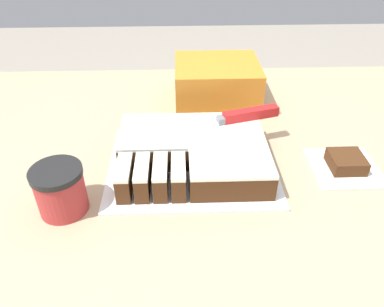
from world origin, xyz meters
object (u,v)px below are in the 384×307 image
object	(u,v)px
cake	(194,152)
coffee_cup	(60,190)
cake_board	(192,166)
knife	(241,116)
brownie	(346,162)
storage_box	(217,84)

from	to	relation	value
cake	coffee_cup	world-z (taller)	coffee_cup
cake_board	knife	bearing A→B (deg)	37.01
cake_board	coffee_cup	size ratio (longest dim) A/B	3.78
cake	coffee_cup	size ratio (longest dim) A/B	3.30
cake_board	knife	world-z (taller)	knife
brownie	storage_box	xyz separation A→B (m)	(-0.24, 0.30, 0.04)
knife	coffee_cup	bearing A→B (deg)	14.38
coffee_cup	cake	bearing A→B (deg)	26.43
coffee_cup	brownie	distance (m)	0.56
cake_board	storage_box	distance (m)	0.30
cake_board	brownie	bearing A→B (deg)	-3.54
knife	storage_box	distance (m)	0.20
cake_board	storage_box	size ratio (longest dim) A/B	1.60
cake_board	knife	distance (m)	0.15
cake	storage_box	world-z (taller)	storage_box
cake	knife	xyz separation A→B (m)	(0.10, 0.08, 0.04)
storage_box	knife	bearing A→B (deg)	-80.41
cake_board	knife	size ratio (longest dim) A/B	1.18
cake	brownie	world-z (taller)	cake
brownie	storage_box	world-z (taller)	storage_box
coffee_cup	storage_box	world-z (taller)	storage_box
cake_board	storage_box	xyz separation A→B (m)	(0.07, 0.28, 0.05)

